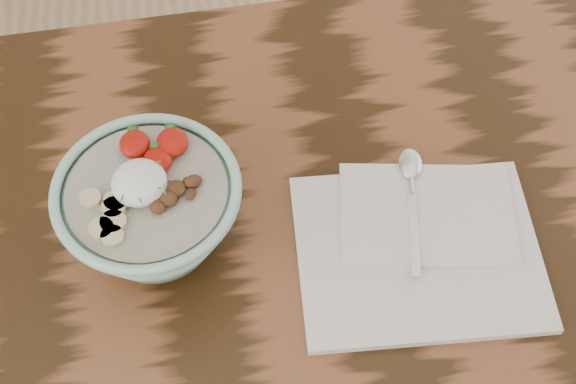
# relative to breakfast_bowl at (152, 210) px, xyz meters

# --- Properties ---
(table) EXTENTS (1.60, 0.90, 0.75)m
(table) POSITION_rel_breakfast_bowl_xyz_m (0.04, -0.07, -0.17)
(table) COLOR black
(table) RESTS_ON ground
(breakfast_bowl) EXTENTS (0.21, 0.21, 0.14)m
(breakfast_bowl) POSITION_rel_breakfast_bowl_xyz_m (0.00, 0.00, 0.00)
(breakfast_bowl) COLOR #9ACFB9
(breakfast_bowl) RESTS_ON table
(napkin) EXTENTS (0.31, 0.26, 0.02)m
(napkin) POSITION_rel_breakfast_bowl_xyz_m (0.31, -0.06, -0.06)
(napkin) COLOR white
(napkin) RESTS_ON table
(spoon) EXTENTS (0.06, 0.18, 0.01)m
(spoon) POSITION_rel_breakfast_bowl_xyz_m (0.32, 0.02, -0.05)
(spoon) COLOR silver
(spoon) RESTS_ON napkin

